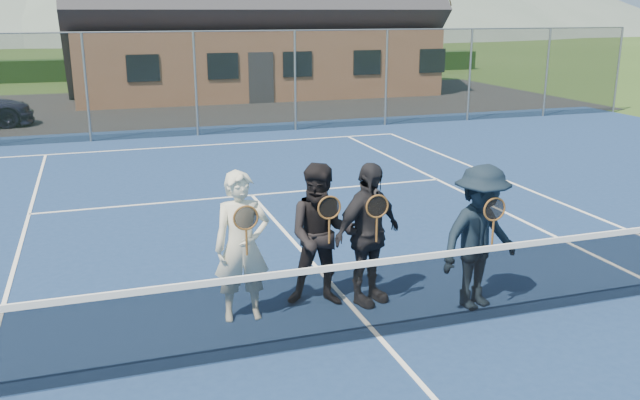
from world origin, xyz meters
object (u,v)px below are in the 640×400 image
object	(u,v)px
player_b	(322,235)
tennis_net	(380,295)
player_d	(480,237)
player_c	(368,234)
player_a	(242,247)
clubhouse	(249,0)

from	to	relation	value
player_b	tennis_net	bearing A→B (deg)	-73.68
player_d	player_b	bearing A→B (deg)	159.54
player_c	player_a	bearing A→B (deg)	178.56
clubhouse	player_a	bearing A→B (deg)	-103.05
player_a	player_d	size ratio (longest dim) A/B	1.00
tennis_net	player_b	distance (m)	1.19
player_a	player_c	bearing A→B (deg)	-1.44
player_b	player_d	distance (m)	1.92
tennis_net	player_d	size ratio (longest dim) A/B	6.49
clubhouse	player_a	distance (m)	23.81
player_c	clubhouse	bearing A→B (deg)	80.72
clubhouse	player_b	world-z (taller)	clubhouse
tennis_net	player_b	xyz separation A→B (m)	(-0.32, 1.08, 0.38)
player_c	player_d	xyz separation A→B (m)	(1.24, -0.54, -0.00)
player_b	player_d	xyz separation A→B (m)	(1.80, -0.67, -0.00)
player_c	player_d	bearing A→B (deg)	-23.51
player_a	player_b	xyz separation A→B (m)	(1.01, 0.09, -0.00)
player_d	clubhouse	bearing A→B (deg)	83.90
player_b	clubhouse	bearing A→B (deg)	79.33
player_a	player_c	world-z (taller)	same
tennis_net	player_b	world-z (taller)	player_b
player_a	player_d	bearing A→B (deg)	-11.67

